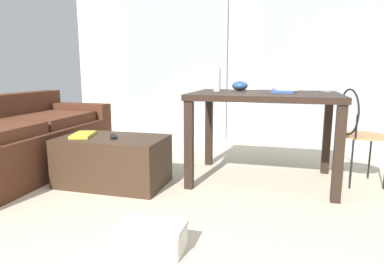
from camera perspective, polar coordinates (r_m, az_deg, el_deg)
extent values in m
plane|color=beige|center=(2.87, 2.66, -9.91)|extent=(8.65, 8.65, 0.00)
cube|color=silver|center=(4.87, 8.68, 13.83)|extent=(5.11, 0.10, 2.59)
cube|color=#99A3AD|center=(5.00, -2.97, 12.28)|extent=(1.53, 0.03, 2.32)
cube|color=#99A3AD|center=(4.76, 20.55, 11.73)|extent=(1.53, 0.03, 2.32)
cube|color=#4C2819|center=(3.64, -27.19, -3.11)|extent=(0.90, 2.06, 0.43)
cube|color=#4C2819|center=(4.31, -19.33, 3.47)|extent=(0.89, 0.21, 0.17)
cube|color=#552D1C|center=(3.87, -22.92, 2.00)|extent=(0.65, 0.79, 0.10)
cube|color=#382619|center=(3.06, -13.15, -4.75)|extent=(0.91, 0.54, 0.42)
cube|color=black|center=(3.06, 12.12, 6.03)|extent=(1.26, 0.87, 0.05)
cube|color=black|center=(2.83, -0.51, -2.26)|extent=(0.07, 0.07, 0.75)
cube|color=black|center=(2.76, 23.46, -3.48)|extent=(0.07, 0.07, 0.75)
cube|color=black|center=(3.57, 2.88, 0.38)|extent=(0.07, 0.07, 0.75)
cube|color=black|center=(3.51, 21.76, -0.53)|extent=(0.07, 0.07, 0.75)
cylinder|color=#B7844C|center=(3.30, 26.89, -0.53)|extent=(0.41, 0.41, 0.02)
cylinder|color=black|center=(3.53, 27.76, -3.62)|extent=(0.02, 0.02, 0.43)
cylinder|color=black|center=(3.16, 25.26, -4.93)|extent=(0.02, 0.02, 0.43)
cylinder|color=black|center=(3.42, 23.44, -3.70)|extent=(0.02, 0.02, 0.43)
torus|color=black|center=(3.22, 24.89, 3.10)|extent=(0.11, 0.39, 0.40)
cylinder|color=black|center=(3.07, 25.96, 0.83)|extent=(0.02, 0.02, 0.20)
cylinder|color=black|center=(3.39, 23.66, 1.82)|extent=(0.02, 0.02, 0.20)
cylinder|color=beige|center=(3.19, 4.26, 8.76)|extent=(0.07, 0.07, 0.21)
cylinder|color=beige|center=(3.19, 4.29, 11.17)|extent=(0.03, 0.03, 0.06)
ellipsoid|color=#2D4C7A|center=(3.35, 8.06, 7.73)|extent=(0.16, 0.16, 0.09)
cube|color=#33519E|center=(3.10, 15.05, 6.66)|extent=(0.19, 0.23, 0.02)
cube|color=silver|center=(3.11, 15.36, 7.04)|extent=(0.22, 0.25, 0.02)
cube|color=#9EA0A5|center=(3.32, 21.64, 6.35)|extent=(0.08, 0.05, 0.00)
torus|color=#262628|center=(3.34, 20.61, 6.43)|extent=(0.03, 0.03, 0.00)
cube|color=#9EA0A5|center=(3.30, 21.38, 6.34)|extent=(0.06, 0.08, 0.00)
torus|color=#262628|center=(3.35, 20.72, 6.44)|extent=(0.03, 0.03, 0.00)
cube|color=black|center=(2.98, -13.08, -0.73)|extent=(0.13, 0.17, 0.02)
cube|color=gold|center=(3.12, -17.88, -0.45)|extent=(0.24, 0.32, 0.02)
cube|color=beige|center=(1.99, -6.54, -17.47)|extent=(0.35, 0.18, 0.14)
cube|color=beige|center=(1.95, -6.59, -15.34)|extent=(0.36, 0.19, 0.02)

